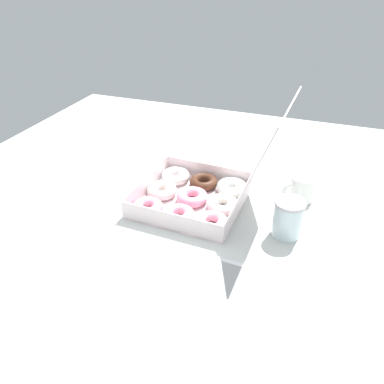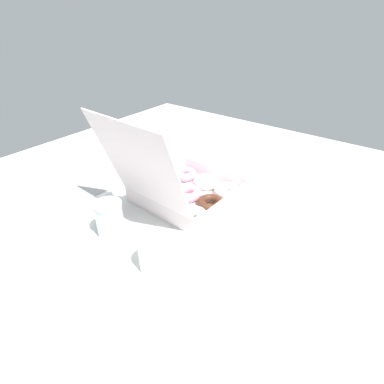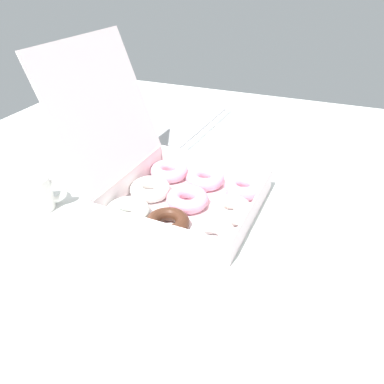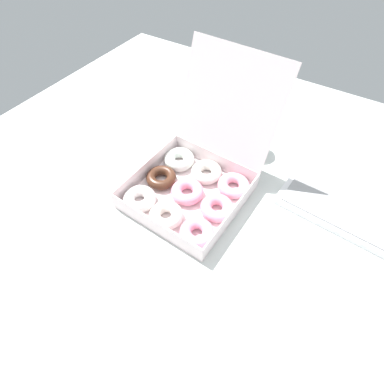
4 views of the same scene
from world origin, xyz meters
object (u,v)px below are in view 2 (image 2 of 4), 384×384
keyboard (75,178)px  donut_box (184,191)px  glass_jar (110,219)px  coffee_mug (154,254)px

keyboard → donut_box: bearing=-161.0°
donut_box → keyboard: donut_box is taller
glass_jar → keyboard: bearing=-18.8°
keyboard → coffee_mug: bearing=165.7°
coffee_mug → keyboard: bearing=-14.3°
keyboard → glass_jar: (-39.24, 13.36, 4.71)cm
donut_box → glass_jar: 29.80cm
keyboard → glass_jar: glass_jar is taller
donut_box → keyboard: bearing=19.0°
donut_box → coffee_mug: 34.15cm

